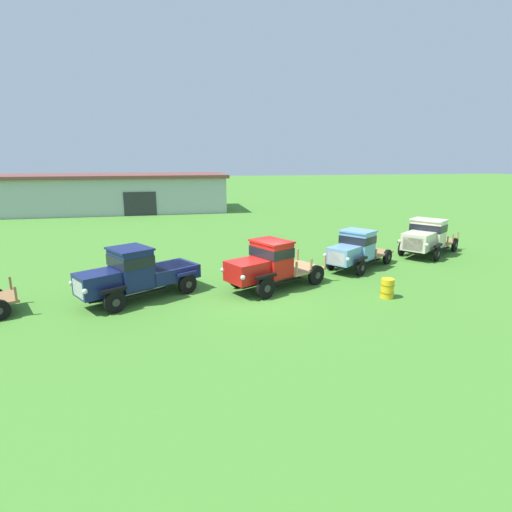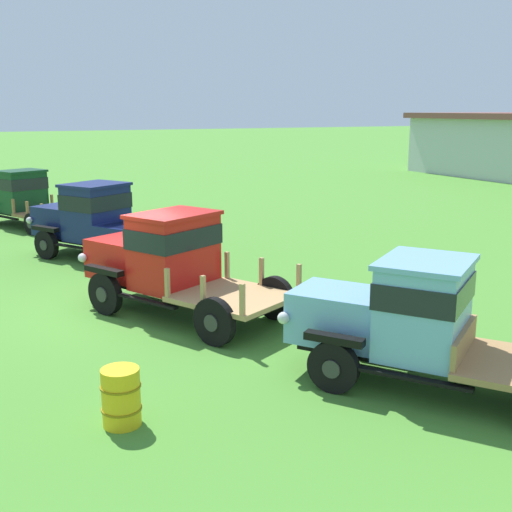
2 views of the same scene
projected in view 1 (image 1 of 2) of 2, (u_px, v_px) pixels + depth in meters
The scene contains 7 objects.
ground_plane at pixel (261, 296), 17.04m from camera, with size 240.00×240.00×0.00m, color #47842D.
farm_shed at pixel (106, 193), 43.70m from camera, with size 25.95×9.36×4.03m.
vintage_truck_second_in_line at pixel (136, 273), 16.46m from camera, with size 5.16×3.99×2.20m.
vintage_truck_midrow_center at pixel (268, 264), 17.69m from camera, with size 5.14×3.77×2.19m.
vintage_truck_far_side at pixel (355, 249), 20.90m from camera, with size 4.84×4.12×2.06m.
vintage_truck_back_of_row at pixel (426, 237), 23.80m from camera, with size 5.29×4.54×2.18m.
oil_drum_beside_row at pixel (387, 288), 16.70m from camera, with size 0.56×0.56×0.83m.
Camera 1 is at (-3.56, -15.75, 5.70)m, focal length 28.00 mm.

